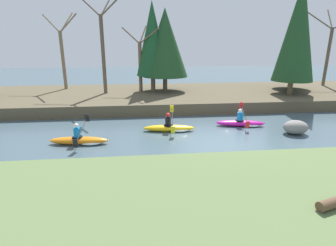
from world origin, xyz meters
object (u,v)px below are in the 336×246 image
(kayaker_lead, at_px, (242,123))
(kayaker_trailing, at_px, (81,140))
(kayaker_middle, at_px, (171,128))
(boulder_midstream, at_px, (296,127))

(kayaker_lead, relative_size, kayaker_trailing, 1.00)
(kayaker_middle, bearing_deg, kayaker_lead, 11.42)
(kayaker_lead, distance_m, kayaker_trailing, 8.72)
(kayaker_middle, relative_size, kayaker_trailing, 1.00)
(kayaker_middle, xyz_separation_m, kayaker_trailing, (-4.38, -1.45, 0.00))
(kayaker_lead, relative_size, boulder_midstream, 2.21)
(kayaker_trailing, distance_m, boulder_midstream, 10.73)
(kayaker_middle, height_order, boulder_midstream, kayaker_middle)
(kayaker_lead, bearing_deg, kayaker_trailing, -157.69)
(boulder_midstream, bearing_deg, kayaker_lead, 144.40)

